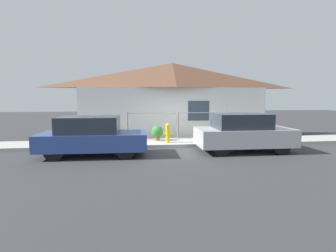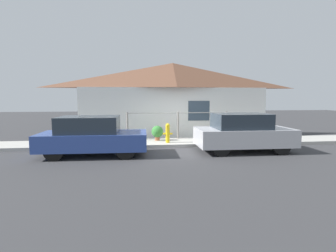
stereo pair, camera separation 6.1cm
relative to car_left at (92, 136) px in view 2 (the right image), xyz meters
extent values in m
plane|color=#38383A|center=(3.57, 1.05, -0.72)|extent=(60.00, 60.00, 0.00)
cube|color=#B2AFA8|center=(3.57, 1.92, -0.64)|extent=(24.00, 1.74, 0.14)
cube|color=white|center=(3.57, 3.44, 0.59)|extent=(9.58, 0.12, 2.62)
cube|color=#384756|center=(4.77, 3.37, 0.73)|extent=(1.10, 0.04, 1.00)
pyramid|color=brown|center=(3.57, 4.48, 2.57)|extent=(9.98, 2.20, 1.33)
cylinder|color=gray|center=(1.17, 2.65, 0.07)|extent=(0.10, 0.10, 1.29)
cylinder|color=gray|center=(3.57, 2.65, 0.07)|extent=(0.10, 0.10, 1.29)
cylinder|color=gray|center=(5.97, 2.65, 0.07)|extent=(0.10, 0.10, 1.29)
cylinder|color=gray|center=(3.57, 2.65, 0.67)|extent=(4.80, 0.03, 0.03)
cube|color=#2D4793|center=(0.05, 0.00, -0.17)|extent=(3.86, 1.81, 0.60)
cube|color=#232D38|center=(-0.11, 0.00, 0.42)|extent=(2.14, 1.56, 0.58)
cylinder|color=black|center=(1.25, 0.70, -0.38)|extent=(0.67, 0.22, 0.67)
cylinder|color=black|center=(1.21, -0.77, -0.38)|extent=(0.67, 0.22, 0.67)
cylinder|color=black|center=(-1.12, 0.76, -0.38)|extent=(0.67, 0.22, 0.67)
cylinder|color=black|center=(-1.16, -0.70, -0.38)|extent=(0.67, 0.22, 0.67)
cube|color=#B7B7BC|center=(5.76, 0.00, -0.13)|extent=(3.71, 1.76, 0.66)
cube|color=#232D38|center=(5.62, 0.00, 0.49)|extent=(2.05, 1.53, 0.58)
cylinder|color=black|center=(6.92, 0.72, -0.38)|extent=(0.68, 0.21, 0.68)
cylinder|color=black|center=(6.90, -0.75, -0.38)|extent=(0.68, 0.21, 0.68)
cylinder|color=black|center=(4.63, 0.75, -0.38)|extent=(0.68, 0.21, 0.68)
cylinder|color=black|center=(4.61, -0.73, -0.38)|extent=(0.68, 0.21, 0.68)
cylinder|color=yellow|center=(2.95, 1.55, -0.21)|extent=(0.18, 0.18, 0.72)
sphere|color=yellow|center=(2.95, 1.55, 0.19)|extent=(0.19, 0.19, 0.19)
cylinder|color=yellow|center=(2.81, 1.55, -0.18)|extent=(0.16, 0.08, 0.08)
cylinder|color=yellow|center=(3.08, 1.55, -0.18)|extent=(0.16, 0.08, 0.08)
cylinder|color=#9E5638|center=(2.55, 2.21, -0.47)|extent=(0.22, 0.22, 0.21)
sphere|color=#387F38|center=(2.55, 2.21, -0.16)|extent=(0.54, 0.54, 0.54)
cylinder|color=slate|center=(0.01, 2.05, -0.50)|extent=(0.23, 0.23, 0.14)
sphere|color=#235B28|center=(0.01, 2.05, -0.27)|extent=(0.43, 0.43, 0.43)
cylinder|color=brown|center=(4.99, 2.29, -0.48)|extent=(0.27, 0.27, 0.19)
sphere|color=#4C8E3D|center=(4.99, 2.29, -0.24)|extent=(0.36, 0.36, 0.36)
camera|label=1|loc=(1.54, -9.68, 1.40)|focal=28.00mm
camera|label=2|loc=(1.60, -9.69, 1.40)|focal=28.00mm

